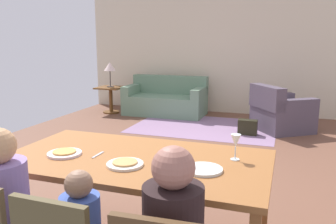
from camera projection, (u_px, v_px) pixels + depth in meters
ground_plane at (183, 160)px, 4.75m from camera, size 6.48×6.72×0.02m
back_wall at (228, 51)px, 7.63m from camera, size 6.48×0.10×2.70m
dining_table at (136, 166)px, 2.54m from camera, size 1.90×1.02×0.76m
plate_near_man at (65, 154)px, 2.58m from camera, size 0.25×0.25×0.02m
pizza_near_man at (64, 152)px, 2.58m from camera, size 0.17×0.17×0.01m
plate_near_child at (125, 164)px, 2.36m from camera, size 0.25×0.25×0.02m
pizza_near_child at (125, 162)px, 2.35m from camera, size 0.17×0.17×0.01m
plate_near_woman at (203, 169)px, 2.26m from camera, size 0.25×0.25×0.02m
wine_glass at (236, 142)px, 2.44m from camera, size 0.07×0.07×0.19m
fork at (98, 155)px, 2.57m from camera, size 0.02×0.15×0.01m
knife at (163, 155)px, 2.56m from camera, size 0.02×0.17×0.01m
person_man at (9, 223)px, 2.10m from camera, size 0.31×0.41×1.11m
area_rug at (204, 127)px, 6.55m from camera, size 2.60×1.80×0.01m
couch at (166, 100)px, 7.62m from camera, size 1.71×0.86×0.82m
armchair at (280, 113)px, 6.21m from camera, size 1.20×1.19×0.82m
side_table at (111, 96)px, 7.75m from camera, size 0.56×0.56×0.58m
table_lamp at (110, 67)px, 7.63m from camera, size 0.26×0.26×0.54m
handbag at (248, 127)px, 5.98m from camera, size 0.32×0.16×0.26m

